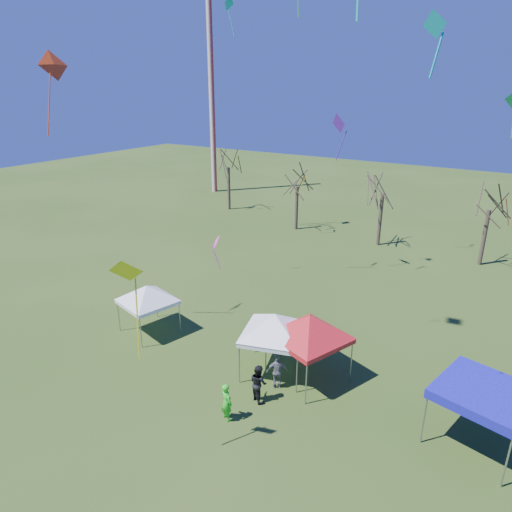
{
  "coord_description": "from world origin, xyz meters",
  "views": [
    {
      "loc": [
        9.14,
        -14.01,
        13.42
      ],
      "look_at": [
        -1.69,
        3.0,
        5.83
      ],
      "focal_mm": 32.0,
      "sensor_mm": 36.0,
      "label": 1
    }
  ],
  "objects_px": {
    "tent_blue": "(484,394)",
    "person_grey": "(277,371)",
    "person_dark": "(258,383)",
    "tree_2": "(385,175)",
    "tree_0": "(228,152)",
    "radio_mast": "(212,93)",
    "tent_white_west": "(147,289)",
    "tent_red": "(310,320)",
    "tree_1": "(298,171)",
    "tree_3": "(493,189)",
    "person_green": "(227,402)",
    "tent_white_mid": "(275,318)"
  },
  "relations": [
    {
      "from": "tent_blue",
      "to": "person_grey",
      "type": "relative_size",
      "value": 2.23
    },
    {
      "from": "person_dark",
      "to": "tree_2",
      "type": "bearing_deg",
      "value": -58.34
    },
    {
      "from": "tree_0",
      "to": "person_grey",
      "type": "height_order",
      "value": "tree_0"
    },
    {
      "from": "radio_mast",
      "to": "tent_blue",
      "type": "height_order",
      "value": "radio_mast"
    },
    {
      "from": "tent_white_west",
      "to": "person_grey",
      "type": "height_order",
      "value": "tent_white_west"
    },
    {
      "from": "tent_blue",
      "to": "tent_red",
      "type": "bearing_deg",
      "value": 177.32
    },
    {
      "from": "tent_white_west",
      "to": "person_grey",
      "type": "xyz_separation_m",
      "value": [
        8.85,
        -0.59,
        -1.82
      ]
    },
    {
      "from": "tree_1",
      "to": "tent_blue",
      "type": "relative_size",
      "value": 1.93
    },
    {
      "from": "radio_mast",
      "to": "tree_0",
      "type": "relative_size",
      "value": 2.96
    },
    {
      "from": "tree_0",
      "to": "tree_3",
      "type": "xyz_separation_m",
      "value": [
        26.88,
        -3.34,
        -0.41
      ]
    },
    {
      "from": "tent_white_west",
      "to": "person_green",
      "type": "xyz_separation_m",
      "value": [
        8.13,
        -3.64,
        -1.82
      ]
    },
    {
      "from": "tree_1",
      "to": "tent_blue",
      "type": "bearing_deg",
      "value": -48.13
    },
    {
      "from": "tent_blue",
      "to": "person_dark",
      "type": "relative_size",
      "value": 2.17
    },
    {
      "from": "radio_mast",
      "to": "tree_2",
      "type": "distance_m",
      "value": 28.08
    },
    {
      "from": "radio_mast",
      "to": "tent_white_west",
      "type": "relative_size",
      "value": 6.81
    },
    {
      "from": "tree_3",
      "to": "tent_white_west",
      "type": "distance_m",
      "value": 26.38
    },
    {
      "from": "radio_mast",
      "to": "tree_2",
      "type": "height_order",
      "value": "radio_mast"
    },
    {
      "from": "tent_white_mid",
      "to": "person_green",
      "type": "bearing_deg",
      "value": -89.2
    },
    {
      "from": "tree_0",
      "to": "tree_1",
      "type": "relative_size",
      "value": 1.12
    },
    {
      "from": "person_green",
      "to": "tree_2",
      "type": "bearing_deg",
      "value": -63.85
    },
    {
      "from": "tree_2",
      "to": "person_dark",
      "type": "xyz_separation_m",
      "value": [
        2.41,
        -23.9,
        -5.39
      ]
    },
    {
      "from": "tent_red",
      "to": "person_green",
      "type": "distance_m",
      "value": 5.31
    },
    {
      "from": "tree_0",
      "to": "tent_red",
      "type": "distance_m",
      "value": 32.84
    },
    {
      "from": "tree_2",
      "to": "tent_white_mid",
      "type": "relative_size",
      "value": 2.04
    },
    {
      "from": "tent_red",
      "to": "tent_white_west",
      "type": "bearing_deg",
      "value": -174.61
    },
    {
      "from": "tent_white_west",
      "to": "tent_blue",
      "type": "relative_size",
      "value": 0.94
    },
    {
      "from": "tent_white_west",
      "to": "tent_blue",
      "type": "distance_m",
      "value": 17.3
    },
    {
      "from": "tree_1",
      "to": "tent_red",
      "type": "distance_m",
      "value": 24.65
    },
    {
      "from": "tent_white_west",
      "to": "tent_red",
      "type": "xyz_separation_m",
      "value": [
        9.67,
        0.91,
        0.43
      ]
    },
    {
      "from": "tree_3",
      "to": "tent_red",
      "type": "relative_size",
      "value": 1.92
    },
    {
      "from": "tree_0",
      "to": "tent_white_west",
      "type": "relative_size",
      "value": 2.3
    },
    {
      "from": "tree_1",
      "to": "tree_2",
      "type": "xyz_separation_m",
      "value": [
        8.4,
        -0.27,
        0.5
      ]
    },
    {
      "from": "tree_2",
      "to": "tent_white_mid",
      "type": "bearing_deg",
      "value": -84.97
    },
    {
      "from": "tent_white_west",
      "to": "person_dark",
      "type": "distance_m",
      "value": 8.96
    },
    {
      "from": "tent_white_mid",
      "to": "person_green",
      "type": "xyz_separation_m",
      "value": [
        0.06,
        -4.12,
        -2.1
      ]
    },
    {
      "from": "radio_mast",
      "to": "tree_2",
      "type": "xyz_separation_m",
      "value": [
        25.63,
        -9.62,
        -6.21
      ]
    },
    {
      "from": "tree_0",
      "to": "person_green",
      "type": "xyz_separation_m",
      "value": [
        20.44,
        -28.71,
        -5.61
      ]
    },
    {
      "from": "tree_0",
      "to": "tree_3",
      "type": "bearing_deg",
      "value": -7.08
    },
    {
      "from": "tent_white_west",
      "to": "person_grey",
      "type": "distance_m",
      "value": 9.05
    },
    {
      "from": "person_dark",
      "to": "person_grey",
      "type": "bearing_deg",
      "value": -76.18
    },
    {
      "from": "tree_1",
      "to": "tent_white_mid",
      "type": "xyz_separation_m",
      "value": [
        10.3,
        -21.86,
        -2.81
      ]
    },
    {
      "from": "person_green",
      "to": "tree_0",
      "type": "bearing_deg",
      "value": -32.76
    },
    {
      "from": "tent_white_west",
      "to": "person_grey",
      "type": "bearing_deg",
      "value": -3.81
    },
    {
      "from": "tree_2",
      "to": "tent_red",
      "type": "relative_size",
      "value": 1.99
    },
    {
      "from": "tree_0",
      "to": "tent_blue",
      "type": "relative_size",
      "value": 2.16
    },
    {
      "from": "radio_mast",
      "to": "person_green",
      "type": "distance_m",
      "value": 46.31
    },
    {
      "from": "tree_0",
      "to": "person_dark",
      "type": "bearing_deg",
      "value": -52.17
    },
    {
      "from": "tree_0",
      "to": "tent_white_west",
      "type": "distance_m",
      "value": 28.19
    },
    {
      "from": "radio_mast",
      "to": "tree_1",
      "type": "height_order",
      "value": "radio_mast"
    },
    {
      "from": "person_green",
      "to": "person_dark",
      "type": "bearing_deg",
      "value": -82.34
    }
  ]
}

